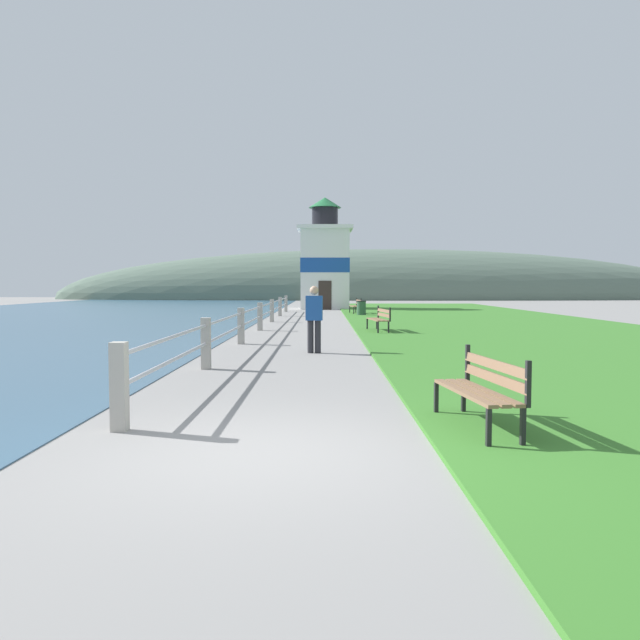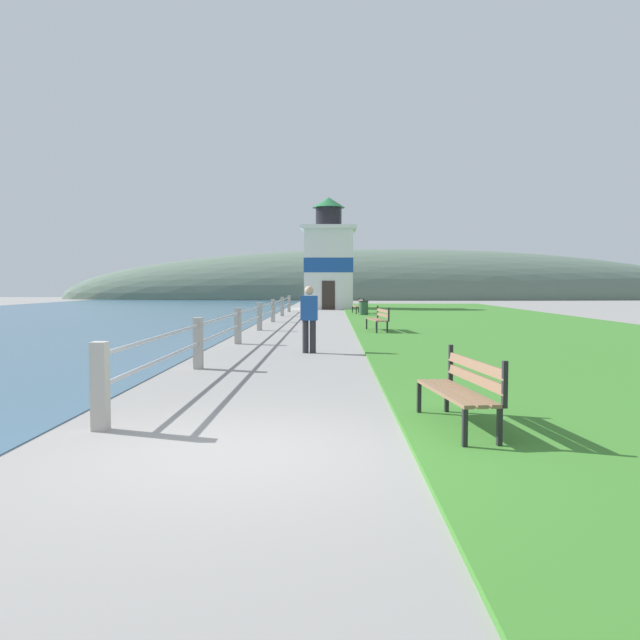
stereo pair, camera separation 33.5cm
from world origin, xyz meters
TOP-DOWN VIEW (x-y plane):
  - ground_plane at (0.00, 0.00)m, footprint 160.00×160.00m
  - grass_verge at (7.83, 19.62)m, footprint 12.00×58.85m
  - seawall_railing at (-1.73, 17.17)m, footprint 0.18×32.53m
  - park_bench_near at (2.53, 0.99)m, footprint 0.70×1.83m
  - park_bench_midway at (2.70, 16.18)m, footprint 0.71×2.04m
  - park_bench_far at (2.58, 30.16)m, footprint 0.64×1.70m
  - lighthouse at (0.76, 38.49)m, footprint 3.89×3.89m
  - person_strolling at (0.43, 9.40)m, footprint 0.43×0.26m
  - trash_bin at (2.75, 28.16)m, footprint 0.54×0.54m
  - distant_hillside at (8.00, 69.23)m, footprint 80.00×16.00m

SIDE VIEW (x-z plane):
  - ground_plane at x=0.00m, z-range 0.00..0.00m
  - distant_hillside at x=8.00m, z-range -6.00..6.00m
  - grass_verge at x=7.83m, z-range 0.00..0.06m
  - trash_bin at x=2.75m, z-range 0.00..0.84m
  - park_bench_far at x=2.58m, z-range 0.07..1.01m
  - park_bench_near at x=2.53m, z-range 0.07..1.01m
  - park_bench_midway at x=2.70m, z-range 0.07..1.01m
  - seawall_railing at x=-1.73m, z-range 0.09..1.14m
  - person_strolling at x=0.43m, z-range 0.07..1.76m
  - lighthouse at x=0.76m, z-range -0.59..7.34m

